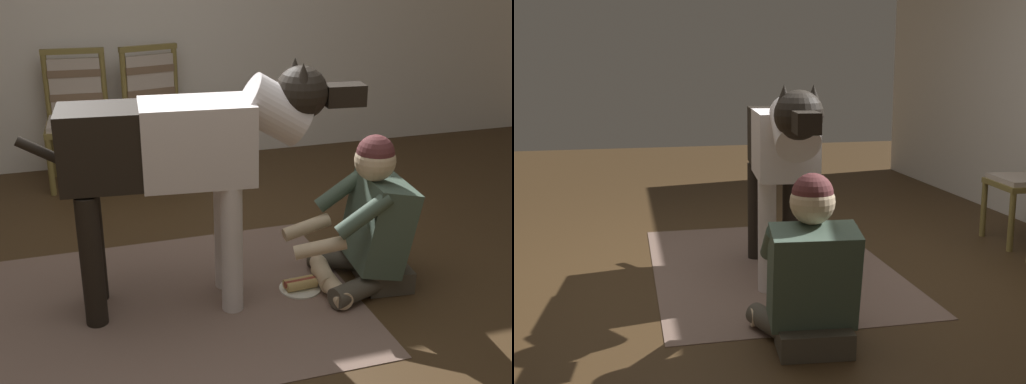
# 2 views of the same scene
# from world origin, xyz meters

# --- Properties ---
(ground_plane) EXTENTS (13.25, 13.25, 0.00)m
(ground_plane) POSITION_xyz_m (0.00, 0.00, 0.00)
(ground_plane) COLOR #3F2B18
(area_rug) EXTENTS (2.14, 1.51, 0.01)m
(area_rug) POSITION_xyz_m (-0.28, 0.11, 0.00)
(area_rug) COLOR #765C50
(area_rug) RESTS_ON ground
(dining_chair_left_of_pair) EXTENTS (0.49, 0.50, 0.98)m
(dining_chair_left_of_pair) POSITION_xyz_m (-0.46, 2.15, 0.54)
(dining_chair_left_of_pair) COLOR olive
(dining_chair_left_of_pair) RESTS_ON ground
(dining_chair_right_of_pair) EXTENTS (0.55, 0.55, 0.98)m
(dining_chair_right_of_pair) POSITION_xyz_m (0.14, 2.15, 0.54)
(dining_chair_right_of_pair) COLOR olive
(dining_chair_right_of_pair) RESTS_ON ground
(person_sitting_on_floor) EXTENTS (0.68, 0.58, 0.82)m
(person_sitting_on_floor) POSITION_xyz_m (0.89, 0.03, 0.34)
(person_sitting_on_floor) COLOR #494338
(person_sitting_on_floor) RESTS_ON ground
(large_dog) EXTENTS (1.62, 0.42, 1.21)m
(large_dog) POSITION_xyz_m (-0.04, 0.13, 0.80)
(large_dog) COLOR silver
(large_dog) RESTS_ON ground
(hot_dog_on_plate) EXTENTS (0.22, 0.22, 0.06)m
(hot_dog_on_plate) POSITION_xyz_m (0.54, 0.07, 0.03)
(hot_dog_on_plate) COLOR white
(hot_dog_on_plate) RESTS_ON ground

